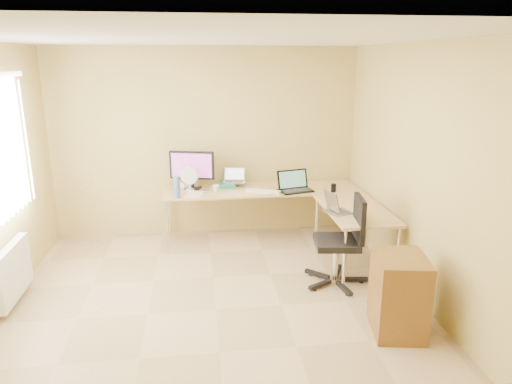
{
  "coord_description": "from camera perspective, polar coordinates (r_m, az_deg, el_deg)",
  "views": [
    {
      "loc": [
        -0.13,
        -4.19,
        2.43
      ],
      "look_at": [
        0.55,
        1.1,
        0.9
      ],
      "focal_mm": 32.64,
      "sensor_mm": 36.0,
      "label": 1
    }
  ],
  "objects": [
    {
      "name": "wall_right",
      "position": [
        4.88,
        20.11,
        1.63
      ],
      "size": [
        0.0,
        4.5,
        4.5
      ],
      "primitive_type": "plane",
      "rotation": [
        1.57,
        0.0,
        -1.57
      ],
      "color": "tan",
      "rests_on": "ground"
    },
    {
      "name": "desk_return",
      "position": [
        5.75,
        11.83,
        -5.42
      ],
      "size": [
        0.7,
        1.3,
        0.73
      ],
      "primitive_type": "cube",
      "color": "tan",
      "rests_on": "ground"
    },
    {
      "name": "mouse",
      "position": [
        6.05,
        1.59,
        -0.15
      ],
      "size": [
        0.1,
        0.06,
        0.03
      ],
      "primitive_type": "ellipsoid",
      "rotation": [
        0.0,
        0.0,
        -0.04
      ],
      "color": "white",
      "rests_on": "desk_main"
    },
    {
      "name": "desk_fan",
      "position": [
        6.27,
        -8.12,
        1.56
      ],
      "size": [
        0.32,
        0.32,
        0.31
      ],
      "primitive_type": "cylinder",
      "rotation": [
        0.0,
        0.0,
        -0.37
      ],
      "color": "silver",
      "rests_on": "desk_main"
    },
    {
      "name": "radiator",
      "position": [
        5.39,
        -27.63,
        -8.65
      ],
      "size": [
        0.09,
        0.8,
        0.55
      ],
      "primitive_type": "cube",
      "color": "white",
      "rests_on": "ground"
    },
    {
      "name": "keyboard",
      "position": [
        6.17,
        0.84,
        0.1
      ],
      "size": [
        0.48,
        0.31,
        0.02
      ],
      "primitive_type": "cube",
      "rotation": [
        0.0,
        0.0,
        -0.41
      ],
      "color": "white",
      "rests_on": "desk_main"
    },
    {
      "name": "white_box",
      "position": [
        6.46,
        -8.16,
        0.94
      ],
      "size": [
        0.27,
        0.23,
        0.08
      ],
      "primitive_type": "cube",
      "rotation": [
        0.0,
        0.0,
        0.38
      ],
      "color": "silver",
      "rests_on": "desk_main"
    },
    {
      "name": "book_stack",
      "position": [
        6.46,
        -3.52,
        0.95
      ],
      "size": [
        0.24,
        0.31,
        0.05
      ],
      "primitive_type": "cube",
      "rotation": [
        0.0,
        0.0,
        -0.08
      ],
      "color": "#277266",
      "rests_on": "desk_main"
    },
    {
      "name": "black_cup",
      "position": [
        6.23,
        9.47,
        0.48
      ],
      "size": [
        0.08,
        0.08,
        0.11
      ],
      "primitive_type": "cylinder",
      "rotation": [
        0.0,
        0.0,
        -0.33
      ],
      "color": "black",
      "rests_on": "desk_main"
    },
    {
      "name": "cabinet",
      "position": [
        4.52,
        17.09,
        -12.02
      ],
      "size": [
        0.53,
        0.61,
        0.75
      ],
      "primitive_type": "cube",
      "rotation": [
        0.0,
        0.0,
        -0.17
      ],
      "color": "olive",
      "rests_on": "ground"
    },
    {
      "name": "office_chair",
      "position": [
        5.21,
        9.84,
        -5.97
      ],
      "size": [
        0.68,
        0.68,
        1.02
      ],
      "primitive_type": "cube",
      "rotation": [
        0.0,
        0.0,
        -0.13
      ],
      "color": "black",
      "rests_on": "ground"
    },
    {
      "name": "cd_stack",
      "position": [
        6.19,
        -6.12,
        0.1
      ],
      "size": [
        0.14,
        0.14,
        0.03
      ],
      "primitive_type": "cylinder",
      "rotation": [
        0.0,
        0.0,
        -0.36
      ],
      "color": "silver",
      "rests_on": "desk_main"
    },
    {
      "name": "monitor",
      "position": [
        6.32,
        -7.84,
        2.7
      ],
      "size": [
        0.64,
        0.35,
        0.52
      ],
      "primitive_type": "cube",
      "rotation": [
        0.0,
        0.0,
        -0.26
      ],
      "color": "black",
      "rests_on": "desk_main"
    },
    {
      "name": "wall_back",
      "position": [
        6.54,
        -6.1,
        5.96
      ],
      "size": [
        4.5,
        0.0,
        4.5
      ],
      "primitive_type": "plane",
      "rotation": [
        1.57,
        0.0,
        0.0
      ],
      "color": "tan",
      "rests_on": "ground"
    },
    {
      "name": "wall_front",
      "position": [
        2.25,
        -3.14,
        -14.11
      ],
      "size": [
        4.5,
        0.0,
        4.5
      ],
      "primitive_type": "plane",
      "rotation": [
        -1.57,
        0.0,
        0.0
      ],
      "color": "tan",
      "rests_on": "ground"
    },
    {
      "name": "floor",
      "position": [
        4.85,
        -4.95,
        -14.15
      ],
      "size": [
        4.5,
        4.5,
        0.0
      ],
      "primitive_type": "plane",
      "color": "tan",
      "rests_on": "ground"
    },
    {
      "name": "laptop_black",
      "position": [
        6.19,
        4.91,
        1.32
      ],
      "size": [
        0.5,
        0.42,
        0.27
      ],
      "primitive_type": "cube",
      "rotation": [
        0.0,
        0.0,
        0.25
      ],
      "color": "black",
      "rests_on": "desk_main"
    },
    {
      "name": "ceiling",
      "position": [
        4.2,
        -5.84,
        18.26
      ],
      "size": [
        4.5,
        4.5,
        0.0
      ],
      "primitive_type": "plane",
      "rotation": [
        3.14,
        0.0,
        0.0
      ],
      "color": "white",
      "rests_on": "ground"
    },
    {
      "name": "papers",
      "position": [
        6.09,
        -7.63,
        -0.31
      ],
      "size": [
        0.26,
        0.33,
        0.01
      ],
      "primitive_type": "cube",
      "rotation": [
        0.0,
        0.0,
        -0.18
      ],
      "color": "silver",
      "rests_on": "desk_main"
    },
    {
      "name": "water_bottle",
      "position": [
        5.96,
        -9.67,
        0.6
      ],
      "size": [
        0.09,
        0.09,
        0.28
      ],
      "primitive_type": "cylinder",
      "rotation": [
        0.0,
        0.0,
        0.1
      ],
      "color": "teal",
      "rests_on": "desk_main"
    },
    {
      "name": "laptop_return",
      "position": [
        5.4,
        10.15,
        -1.43
      ],
      "size": [
        0.38,
        0.34,
        0.21
      ],
      "primitive_type": "cube",
      "rotation": [
        0.0,
        0.0,
        1.9
      ],
      "color": "#A8A8A9",
      "rests_on": "desk_return"
    },
    {
      "name": "mug",
      "position": [
        6.21,
        -4.96,
        0.46
      ],
      "size": [
        0.12,
        0.12,
        0.08
      ],
      "primitive_type": "imported",
      "rotation": [
        0.0,
        0.0,
        0.39
      ],
      "color": "white",
      "rests_on": "desk_main"
    },
    {
      "name": "laptop_center",
      "position": [
        6.45,
        -2.73,
        2.04
      ],
      "size": [
        0.34,
        0.28,
        0.19
      ],
      "primitive_type": "cube",
      "rotation": [
        0.0,
        0.0,
        -0.2
      ],
      "color": "#A8A8A8",
      "rests_on": "desk_main"
    },
    {
      "name": "desk_main",
      "position": [
        6.44,
        0.7,
        -2.7
      ],
      "size": [
        2.65,
        0.7,
        0.73
      ],
      "primitive_type": "cube",
      "color": "tan",
      "rests_on": "ground"
    }
  ]
}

